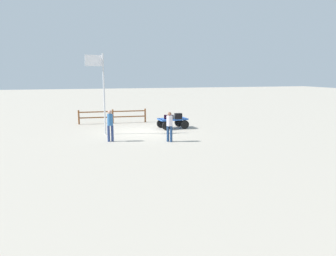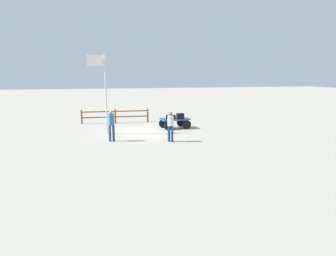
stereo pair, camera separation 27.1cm
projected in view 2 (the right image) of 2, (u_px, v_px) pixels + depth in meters
ground_plane at (144, 132)px, 19.92m from camera, size 120.00×120.00×0.00m
luggage_cart at (175, 121)px, 21.13m from camera, size 2.05×1.37×0.69m
suitcase_dark at (179, 117)px, 20.89m from camera, size 0.60×0.36×0.29m
suitcase_grey at (180, 116)px, 20.79m from camera, size 0.48×0.34×0.38m
suitcase_olive at (170, 117)px, 20.78m from camera, size 0.63×0.44×0.27m
worker_lead at (171, 125)px, 16.86m from camera, size 0.47×0.47×1.64m
worker_trailing at (111, 124)px, 16.98m from camera, size 0.34×0.32×1.74m
flagpole at (103, 85)px, 18.68m from camera, size 1.09×0.17×4.88m
wooden_fence at (115, 115)px, 23.37m from camera, size 5.05×0.32×1.04m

